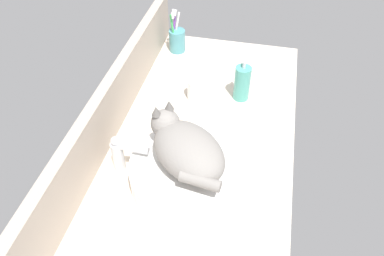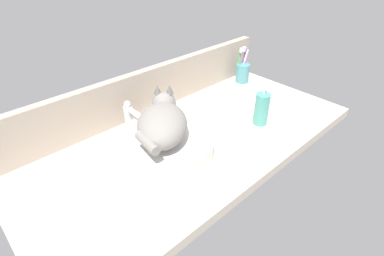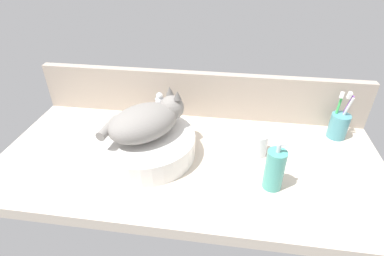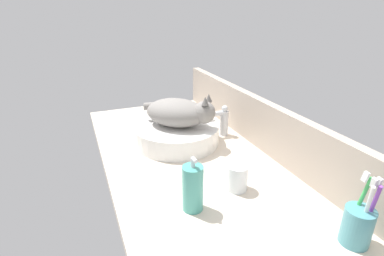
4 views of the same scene
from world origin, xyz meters
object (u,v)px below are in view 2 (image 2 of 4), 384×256
at_px(faucet, 130,116).
at_px(water_glass, 225,105).
at_px(sink_basin, 164,147).
at_px(soap_dispenser, 262,109).
at_px(toothbrush_cup, 242,72).
at_px(cat, 162,122).

bearing_deg(faucet, water_glass, -20.60).
bearing_deg(sink_basin, soap_dispenser, -13.40).
bearing_deg(soap_dispenser, toothbrush_cup, 49.69).
xyz_separation_m(faucet, toothbrush_cup, (0.70, 0.00, -0.02)).
bearing_deg(water_glass, sink_basin, -171.08).
bearing_deg(soap_dispenser, sink_basin, 166.60).
xyz_separation_m(faucet, water_glass, (0.39, -0.15, -0.04)).
xyz_separation_m(sink_basin, faucet, (0.00, 0.21, 0.03)).
relative_size(faucet, soap_dispenser, 0.81).
bearing_deg(soap_dispenser, faucet, 144.07).
bearing_deg(toothbrush_cup, water_glass, -153.73).
bearing_deg(faucet, soap_dispenser, -35.93).
relative_size(sink_basin, toothbrush_cup, 1.87).
xyz_separation_m(cat, soap_dispenser, (0.42, -0.11, -0.07)).
bearing_deg(faucet, cat, -88.10).
bearing_deg(water_glass, toothbrush_cup, 26.27).
distance_m(cat, soap_dispenser, 0.44).
height_order(soap_dispenser, toothbrush_cup, toothbrush_cup).
xyz_separation_m(cat, water_glass, (0.38, 0.05, -0.10)).
distance_m(sink_basin, water_glass, 0.40).
height_order(cat, faucet, cat).
height_order(cat, soap_dispenser, cat).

